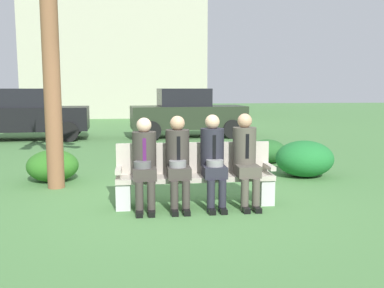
{
  "coord_description": "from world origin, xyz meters",
  "views": [
    {
      "loc": [
        -0.59,
        -6.14,
        1.7
      ],
      "look_at": [
        0.21,
        0.2,
        0.85
      ],
      "focal_mm": 39.56,
      "sensor_mm": 36.0,
      "label": 1
    }
  ],
  "objects_px": {
    "shrub_near_bench": "(304,159)",
    "parked_car_far": "(187,113)",
    "parked_car_near": "(26,114)",
    "shrub_far_lawn": "(53,166)",
    "seated_man_rightmost": "(246,155)",
    "seated_man_centerright": "(213,156)",
    "shrub_mid_lawn": "(267,151)",
    "seated_man_leftmost": "(144,159)",
    "building_backdrop": "(117,26)",
    "park_bench": "(195,175)",
    "seated_man_centerleft": "(178,157)"
  },
  "relations": [
    {
      "from": "shrub_near_bench",
      "to": "parked_car_near",
      "type": "xyz_separation_m",
      "value": [
        -6.82,
        6.7,
        0.49
      ]
    },
    {
      "from": "park_bench",
      "to": "parked_car_far",
      "type": "relative_size",
      "value": 0.57
    },
    {
      "from": "parked_car_near",
      "to": "parked_car_far",
      "type": "xyz_separation_m",
      "value": [
        5.32,
        0.13,
        0.0
      ]
    },
    {
      "from": "seated_man_centerleft",
      "to": "shrub_mid_lawn",
      "type": "bearing_deg",
      "value": 55.08
    },
    {
      "from": "seated_man_centerright",
      "to": "shrub_mid_lawn",
      "type": "relative_size",
      "value": 1.54
    },
    {
      "from": "seated_man_centerright",
      "to": "shrub_mid_lawn",
      "type": "height_order",
      "value": "seated_man_centerright"
    },
    {
      "from": "seated_man_centerright",
      "to": "building_backdrop",
      "type": "relative_size",
      "value": 0.12
    },
    {
      "from": "seated_man_rightmost",
      "to": "building_backdrop",
      "type": "distance_m",
      "value": 22.18
    },
    {
      "from": "seated_man_rightmost",
      "to": "shrub_near_bench",
      "type": "xyz_separation_m",
      "value": [
        1.63,
        1.81,
        -0.4
      ]
    },
    {
      "from": "parked_car_near",
      "to": "seated_man_rightmost",
      "type": "bearing_deg",
      "value": -58.64
    },
    {
      "from": "seated_man_centerright",
      "to": "shrub_far_lawn",
      "type": "relative_size",
      "value": 1.43
    },
    {
      "from": "shrub_mid_lawn",
      "to": "park_bench",
      "type": "bearing_deg",
      "value": -122.91
    },
    {
      "from": "building_backdrop",
      "to": "seated_man_centerright",
      "type": "bearing_deg",
      "value": -83.9
    },
    {
      "from": "seated_man_centerleft",
      "to": "park_bench",
      "type": "bearing_deg",
      "value": 27.41
    },
    {
      "from": "seated_man_centerleft",
      "to": "seated_man_rightmost",
      "type": "relative_size",
      "value": 0.98
    },
    {
      "from": "shrub_far_lawn",
      "to": "parked_car_near",
      "type": "bearing_deg",
      "value": 107.73
    },
    {
      "from": "seated_man_leftmost",
      "to": "shrub_far_lawn",
      "type": "distance_m",
      "value": 2.61
    },
    {
      "from": "seated_man_leftmost",
      "to": "seated_man_rightmost",
      "type": "xyz_separation_m",
      "value": [
        1.45,
        0.01,
        0.03
      ]
    },
    {
      "from": "building_backdrop",
      "to": "shrub_mid_lawn",
      "type": "bearing_deg",
      "value": -77.12
    },
    {
      "from": "parked_car_near",
      "to": "parked_car_far",
      "type": "height_order",
      "value": "same"
    },
    {
      "from": "seated_man_rightmost",
      "to": "shrub_far_lawn",
      "type": "height_order",
      "value": "seated_man_rightmost"
    },
    {
      "from": "shrub_near_bench",
      "to": "shrub_far_lawn",
      "type": "height_order",
      "value": "shrub_near_bench"
    },
    {
      "from": "shrub_near_bench",
      "to": "parked_car_near",
      "type": "relative_size",
      "value": 0.28
    },
    {
      "from": "seated_man_leftmost",
      "to": "seated_man_rightmost",
      "type": "distance_m",
      "value": 1.45
    },
    {
      "from": "seated_man_leftmost",
      "to": "building_backdrop",
      "type": "xyz_separation_m",
      "value": [
        -1.32,
        21.49,
        4.81
      ]
    },
    {
      "from": "seated_man_rightmost",
      "to": "shrub_far_lawn",
      "type": "relative_size",
      "value": 1.44
    },
    {
      "from": "park_bench",
      "to": "shrub_near_bench",
      "type": "relative_size",
      "value": 2.04
    },
    {
      "from": "seated_man_centerleft",
      "to": "parked_car_far",
      "type": "relative_size",
      "value": 0.33
    },
    {
      "from": "parked_car_far",
      "to": "building_backdrop",
      "type": "xyz_separation_m",
      "value": [
        -2.9,
        12.83,
        4.69
      ]
    },
    {
      "from": "seated_man_rightmost",
      "to": "seated_man_centerright",
      "type": "bearing_deg",
      "value": -179.19
    },
    {
      "from": "shrub_mid_lawn",
      "to": "building_backdrop",
      "type": "relative_size",
      "value": 0.08
    },
    {
      "from": "seated_man_centerright",
      "to": "seated_man_rightmost",
      "type": "height_order",
      "value": "seated_man_rightmost"
    },
    {
      "from": "shrub_mid_lawn",
      "to": "shrub_far_lawn",
      "type": "height_order",
      "value": "shrub_far_lawn"
    },
    {
      "from": "seated_man_centerright",
      "to": "shrub_far_lawn",
      "type": "height_order",
      "value": "seated_man_centerright"
    },
    {
      "from": "parked_car_near",
      "to": "shrub_far_lawn",
      "type": "bearing_deg",
      "value": -72.27
    },
    {
      "from": "park_bench",
      "to": "seated_man_leftmost",
      "type": "distance_m",
      "value": 0.8
    },
    {
      "from": "shrub_near_bench",
      "to": "building_backdrop",
      "type": "height_order",
      "value": "building_backdrop"
    },
    {
      "from": "parked_car_far",
      "to": "seated_man_leftmost",
      "type": "bearing_deg",
      "value": -100.37
    },
    {
      "from": "shrub_mid_lawn",
      "to": "seated_man_leftmost",
      "type": "bearing_deg",
      "value": -129.96
    },
    {
      "from": "shrub_near_bench",
      "to": "seated_man_centerright",
      "type": "bearing_deg",
      "value": -139.17
    },
    {
      "from": "shrub_near_bench",
      "to": "building_backdrop",
      "type": "relative_size",
      "value": 0.1
    },
    {
      "from": "shrub_near_bench",
      "to": "parked_car_far",
      "type": "bearing_deg",
      "value": 102.37
    },
    {
      "from": "shrub_far_lawn",
      "to": "shrub_mid_lawn",
      "type": "bearing_deg",
      "value": 17.24
    },
    {
      "from": "seated_man_centerleft",
      "to": "shrub_mid_lawn",
      "type": "distance_m",
      "value": 4.14
    },
    {
      "from": "parked_car_far",
      "to": "building_backdrop",
      "type": "relative_size",
      "value": 0.36
    },
    {
      "from": "park_bench",
      "to": "shrub_near_bench",
      "type": "height_order",
      "value": "park_bench"
    },
    {
      "from": "seated_man_leftmost",
      "to": "seated_man_centerright",
      "type": "distance_m",
      "value": 0.98
    },
    {
      "from": "park_bench",
      "to": "seated_man_rightmost",
      "type": "bearing_deg",
      "value": -9.88
    },
    {
      "from": "seated_man_rightmost",
      "to": "parked_car_far",
      "type": "distance_m",
      "value": 8.65
    },
    {
      "from": "shrub_far_lawn",
      "to": "building_backdrop",
      "type": "relative_size",
      "value": 0.08
    }
  ]
}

